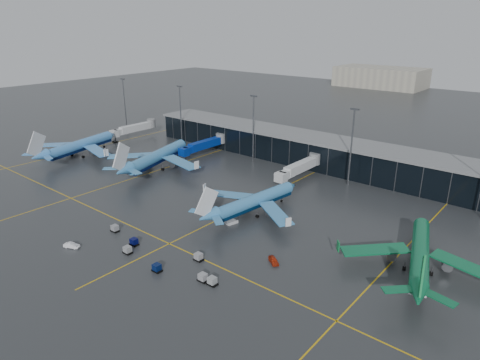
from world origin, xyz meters
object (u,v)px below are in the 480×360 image
Objects in this scene: airliner_klm_near at (255,193)px; baggage_carts at (161,256)px; airliner_arkefly at (158,149)px; service_van_white at (72,245)px; airliner_aer_lingus at (422,244)px; service_van_red at (274,260)px; mobile_airstair at (231,220)px; airliner_klm_west at (80,139)px.

baggage_carts is (-0.81, -33.66, -5.19)m from airliner_klm_near.
airliner_arkefly is 11.88× the size of service_van_white.
service_van_white is (-66.67, -43.44, -5.48)m from airliner_aer_lingus.
airliner_arkefly is 77.18m from service_van_red.
airliner_klm_near is 45.23m from airliner_aer_lingus.
airliner_klm_near reaches higher than service_van_white.
service_van_red is at bearing -84.24° from service_van_white.
mobile_airstair is 40.11m from service_van_white.
mobile_airstair is (51.26, -18.24, -6.28)m from airliner_arkefly.
service_van_white is at bearing -46.75° from airliner_klm_west.
airliner_aer_lingus is at bearing 35.91° from baggage_carts.
service_van_white is (-20.64, -10.12, -0.12)m from baggage_carts.
service_van_red is at bearing -37.91° from airliner_arkefly.
service_van_red is at bearing -12.35° from mobile_airstair.
airliner_aer_lingus is at bearing -22.35° from airliner_arkefly.
mobile_airstair is at bearing -36.51° from airliner_arkefly.
airliner_arkefly is 1.15× the size of airliner_aer_lingus.
service_van_white is (30.71, -52.69, -6.41)m from airliner_arkefly.
airliner_klm_west is 79.53m from service_van_white.
service_van_red is (107.82, -17.69, -6.18)m from airliner_klm_west.
mobile_airstair is 0.95× the size of service_van_red.
baggage_carts is 9.97× the size of service_van_red.
airliner_arkefly reaches higher than airliner_klm_near.
service_van_red is (71.81, -27.54, -6.40)m from airliner_arkefly.
airliner_arkefly is at bearing 157.66° from airliner_aer_lingus.
airliner_klm_west reaches higher than service_van_red.
mobile_airstair is 0.93× the size of service_van_white.
mobile_airstair is at bearing 90.23° from baggage_carts.
baggage_carts is at bearing -89.59° from service_van_white.
airliner_klm_west is 88.18m from airliner_klm_near.
mobile_airstair is (-46.13, -9.00, -5.35)m from airliner_aer_lingus.
airliner_arkefly is at bearing 4.54° from service_van_white.
service_van_white is (-21.45, -43.78, -5.31)m from airliner_klm_near.
airliner_arkefly reaches higher than service_van_white.
baggage_carts is (51.35, -42.57, -6.29)m from airliner_arkefly.
mobile_airstair reaches higher than service_van_red.
airliner_klm_west is 11.71× the size of service_van_red.
baggage_carts is at bearing -34.58° from airliner_klm_west.
airliner_klm_west is 1.12× the size of airliner_aer_lingus.
airliner_aer_lingus is at bearing -82.61° from service_van_white.
service_van_white is at bearing -153.89° from baggage_carts.
airliner_aer_lingus reaches higher than mobile_airstair.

